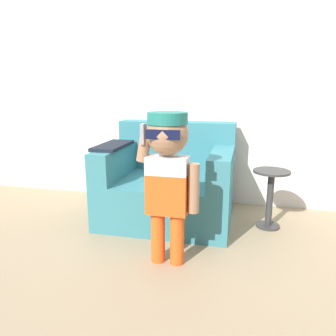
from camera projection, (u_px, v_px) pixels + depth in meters
The scene contains 5 objects.
ground_plane at pixel (185, 230), 2.80m from camera, with size 10.00×10.00×0.00m, color #998466.
wall_back at pixel (201, 76), 3.25m from camera, with size 10.00×0.05×2.60m.
armchair at pixel (170, 183), 3.04m from camera, with size 1.16×0.95×0.86m.
person_child at pixel (168, 166), 2.12m from camera, with size 0.42×0.32×1.03m.
side_table at pixel (270, 193), 2.79m from camera, with size 0.31×0.31×0.51m.
Camera 1 is at (0.47, -2.55, 1.18)m, focal length 35.00 mm.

